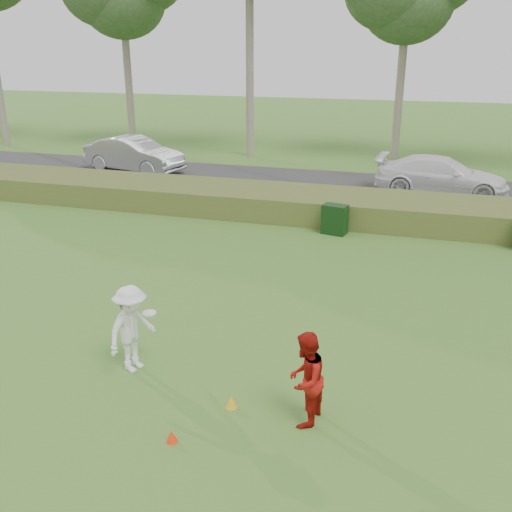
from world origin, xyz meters
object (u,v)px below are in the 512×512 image
(player_white, at_px, (132,329))
(car_mid, at_px, (134,154))
(player_red, at_px, (305,379))
(car_right, at_px, (441,176))
(utility_cabinet, at_px, (335,219))
(cone_yellow, at_px, (231,402))
(cone_orange, at_px, (172,436))

(player_white, relative_size, car_mid, 0.35)
(player_red, height_order, car_right, player_red)
(car_right, bearing_deg, car_mid, 91.78)
(player_white, distance_m, car_mid, 18.77)
(utility_cabinet, bearing_deg, cone_yellow, -79.06)
(utility_cabinet, xyz_separation_m, car_mid, (-11.17, 6.91, 0.40))
(car_right, bearing_deg, utility_cabinet, 155.40)
(player_red, height_order, car_mid, car_mid)
(player_white, relative_size, cone_orange, 8.36)
(player_white, distance_m, utility_cabinet, 10.01)
(player_white, distance_m, cone_yellow, 2.48)
(player_white, xyz_separation_m, player_red, (3.59, -0.71, -0.05))
(player_white, bearing_deg, utility_cabinet, 3.01)
(player_white, xyz_separation_m, cone_yellow, (2.26, -0.67, -0.78))
(car_mid, bearing_deg, cone_orange, -139.16)
(player_red, relative_size, cone_yellow, 7.33)
(player_red, bearing_deg, car_right, 179.84)
(player_red, distance_m, car_right, 17.01)
(cone_yellow, distance_m, car_mid, 20.50)
(utility_cabinet, relative_size, car_right, 0.19)
(player_white, bearing_deg, car_mid, 44.78)
(utility_cabinet, height_order, car_mid, car_mid)
(player_red, bearing_deg, utility_cabinet, -166.03)
(utility_cabinet, xyz_separation_m, car_right, (3.45, 6.45, 0.34))
(utility_cabinet, bearing_deg, car_mid, 160.09)
(cone_orange, bearing_deg, player_white, 131.67)
(utility_cabinet, bearing_deg, car_right, 73.63)
(cone_orange, height_order, cone_yellow, cone_yellow)
(car_mid, bearing_deg, player_red, -133.06)
(player_white, distance_m, player_red, 3.66)
(cone_yellow, xyz_separation_m, car_right, (3.61, 16.82, 0.73))
(cone_orange, bearing_deg, cone_yellow, 61.79)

